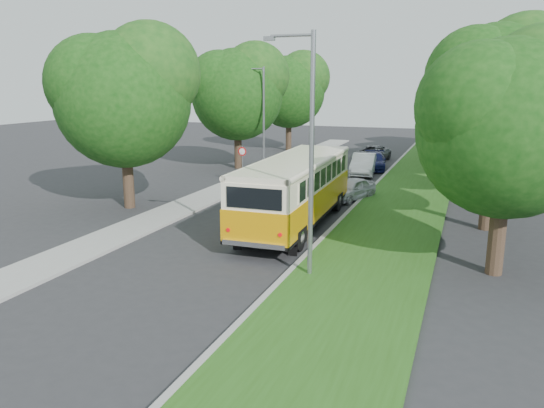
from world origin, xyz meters
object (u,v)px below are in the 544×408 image
at_px(lamppost_far, 262,116).
at_px(car_blue, 374,161).
at_px(car_silver, 351,189).
at_px(lamppost_near, 309,148).
at_px(car_white, 363,164).
at_px(car_grey, 371,153).
at_px(vintage_bus, 296,192).

height_order(lamppost_far, car_blue, lamppost_far).
xyz_separation_m(lamppost_far, car_silver, (7.70, -6.04, -3.50)).
bearing_deg(lamppost_near, car_white, 95.85).
bearing_deg(car_silver, car_grey, 116.22).
relative_size(vintage_bus, car_grey, 2.29).
bearing_deg(car_silver, car_white, 116.42).
xyz_separation_m(car_white, car_grey, (-0.71, 6.92, -0.09)).
height_order(lamppost_far, vintage_bus, lamppost_far).
distance_m(lamppost_near, car_blue, 23.99).
bearing_deg(car_silver, vintage_bus, -80.19).
xyz_separation_m(vintage_bus, car_blue, (0.50, 17.59, -0.96)).
distance_m(vintage_bus, car_white, 14.95).
bearing_deg(vintage_bus, car_blue, 87.00).
xyz_separation_m(lamppost_far, vintage_bus, (6.53, -12.46, -2.52)).
height_order(lamppost_near, vintage_bus, lamppost_near).
bearing_deg(lamppost_near, lamppost_far, 115.71).
bearing_deg(car_white, lamppost_near, -89.97).
bearing_deg(vintage_bus, car_white, 87.75).
bearing_deg(lamppost_far, car_blue, 36.08).
bearing_deg(lamppost_near, vintage_bus, 111.47).
bearing_deg(car_grey, car_silver, -72.88).
xyz_separation_m(vintage_bus, car_white, (0.23, 14.92, -0.85)).
height_order(car_silver, car_white, car_white).
bearing_deg(car_grey, vintage_bus, -77.72).
bearing_deg(car_silver, lamppost_near, -64.36).
height_order(lamppost_near, car_grey, lamppost_near).
bearing_deg(lamppost_far, vintage_bus, -62.34).
bearing_deg(vintage_bus, car_grey, 89.89).
bearing_deg(vintage_bus, lamppost_near, -69.91).
xyz_separation_m(car_blue, car_grey, (-0.98, 4.26, 0.02)).
xyz_separation_m(lamppost_far, car_white, (6.76, 2.46, -3.37)).
bearing_deg(vintage_bus, car_silver, 78.32).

